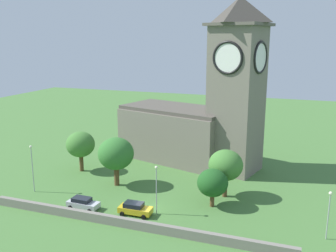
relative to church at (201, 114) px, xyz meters
name	(u,v)px	position (x,y,z in m)	size (l,w,h in m)	color
ground_plane	(178,175)	(-1.95, -8.13, -10.06)	(200.00, 200.00, 0.00)	#477538
church	(201,114)	(0.00, 0.00, 0.00)	(30.56, 17.95, 31.41)	slate
quay_barrier	(129,223)	(-1.95, -28.89, -9.43)	(42.71, 0.70, 1.26)	gray
car_silver	(83,203)	(-10.84, -25.93, -9.22)	(4.81, 2.25, 1.67)	silver
car_yellow	(135,209)	(-2.84, -25.14, -9.16)	(4.80, 2.41, 1.78)	gold
streetlamp_west_end	(32,162)	(-21.68, -23.23, -4.93)	(0.44, 0.44, 7.81)	#9EA0A5
streetlamp_west_mid	(156,182)	(-0.05, -23.89, -5.30)	(0.44, 0.44, 7.16)	#9EA0A5
streetlamp_central	(329,207)	(22.29, -23.25, -5.79)	(0.44, 0.44, 6.31)	#9EA0A5
tree_riverside_west	(213,183)	(6.81, -18.85, -6.37)	(4.56, 4.56, 5.77)	brown
tree_by_tower	(80,145)	(-19.84, -12.04, -4.92)	(5.31, 5.31, 7.58)	brown
tree_riverside_east	(116,154)	(-10.34, -16.15, -4.51)	(6.02, 6.02, 8.31)	brown
tree_churchyard	(226,165)	(7.86, -14.63, -4.92)	(5.36, 5.36, 7.61)	brown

